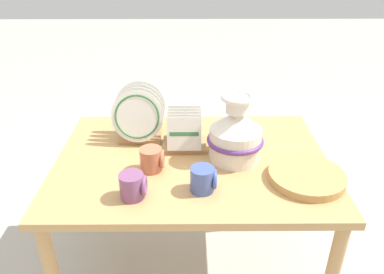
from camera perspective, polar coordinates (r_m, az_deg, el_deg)
ground_plane at (r=2.19m, az=0.00°, el=-19.87°), size 14.00×14.00×0.00m
display_table at (r=1.76m, az=0.00°, el=-5.63°), size 1.23×0.89×0.74m
ceramic_vase at (r=1.67m, az=6.64°, el=0.53°), size 0.25×0.25×0.31m
dish_rack_round_plates at (r=1.84m, az=-8.08°, el=2.88°), size 0.25×0.20×0.27m
dish_rack_square_plates at (r=1.77m, az=-1.17°, el=0.29°), size 0.21×0.17×0.18m
wicker_charger_stack at (r=1.63m, az=17.05°, el=-5.77°), size 0.32×0.32×0.04m
mug_cobalt_glaze at (r=1.48m, az=1.78°, el=-6.47°), size 0.10×0.10×0.10m
mug_plum_glaze at (r=1.46m, az=-8.93°, el=-7.38°), size 0.10×0.10×0.10m
mug_terracotta_glaze at (r=1.61m, az=-6.05°, el=-3.42°), size 0.10×0.10×0.10m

